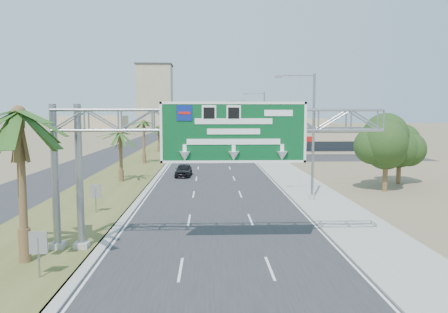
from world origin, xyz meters
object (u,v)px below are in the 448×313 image
sign_gantry (202,131)px  pole_sign_blue (269,118)px  palm_near (19,113)px  car_left_lane (184,170)px  car_right_lane (239,149)px  store_building (334,141)px  car_mid_lane (223,157)px  signal_mast (239,124)px  pole_sign_red_near (276,118)px  pole_sign_red_far (265,118)px  car_far (195,141)px

sign_gantry → pole_sign_blue: size_ratio=2.05×
palm_near → car_left_lane: size_ratio=2.04×
palm_near → car_right_lane: palm_near is taller
store_building → car_right_lane: 17.71m
car_left_lane → car_mid_lane: bearing=75.5°
car_left_lane → pole_sign_blue: pole_sign_blue is taller
store_building → car_left_lane: store_building is taller
signal_mast → pole_sign_blue: size_ratio=1.26×
pole_sign_red_near → pole_sign_blue: size_ratio=0.99×
signal_mast → pole_sign_blue: 8.49m
pole_sign_red_far → sign_gantry: bearing=-99.9°
pole_sign_blue → signal_mast: bearing=125.5°
sign_gantry → car_mid_lane: sign_gantry is taller
store_building → pole_sign_blue: 12.66m
pole_sign_red_near → pole_sign_red_far: pole_sign_red_near is taller
car_mid_lane → car_right_lane: 12.42m
car_mid_lane → pole_sign_red_far: size_ratio=0.53×
pole_sign_red_near → pole_sign_blue: 15.23m
car_mid_lane → pole_sign_blue: size_ratio=0.48×
car_left_lane → car_mid_lane: size_ratio=1.04×
signal_mast → pole_sign_red_far: signal_mast is taller
car_far → signal_mast: bearing=-60.0°
sign_gantry → signal_mast: size_ratio=1.63×
car_mid_lane → sign_gantry: bearing=-85.7°
signal_mast → car_far: bearing=120.6°
car_right_lane → pole_sign_red_near: size_ratio=0.68×
sign_gantry → store_building: bearing=67.6°
car_left_lane → car_far: bearing=93.7°
car_right_lane → pole_sign_red_far: bearing=79.2°
palm_near → car_mid_lane: bearing=76.1°
pole_sign_blue → store_building: bearing=4.1°
car_left_lane → pole_sign_blue: size_ratio=0.50×
car_far → pole_sign_blue: bearing=-58.4°
signal_mast → pole_sign_red_near: (3.83, -22.02, 1.43)m
pole_sign_red_near → car_left_lane: bearing=-131.5°
sign_gantry → store_building: 60.77m
pole_sign_red_far → car_left_lane: bearing=-107.2°
car_right_lane → pole_sign_red_far: (7.71, 23.41, 5.03)m
store_building → pole_sign_red_near: 21.09m
sign_gantry → store_building: (23.06, 56.07, -4.06)m
pole_sign_red_near → sign_gantry: bearing=-104.1°
car_far → pole_sign_red_far: pole_sign_red_far is taller
car_far → pole_sign_red_near: size_ratio=0.54×
palm_near → signal_mast: size_ratio=0.81×
pole_sign_red_near → palm_near: bearing=-113.5°
palm_near → car_far: 79.22m
car_left_lane → pole_sign_blue: bearing=68.8°
sign_gantry → car_far: (-2.50, 76.84, -5.42)m
signal_mast → car_mid_lane: (-3.67, -20.88, -4.20)m
car_mid_lane → car_right_lane: (3.07, 12.03, 0.11)m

